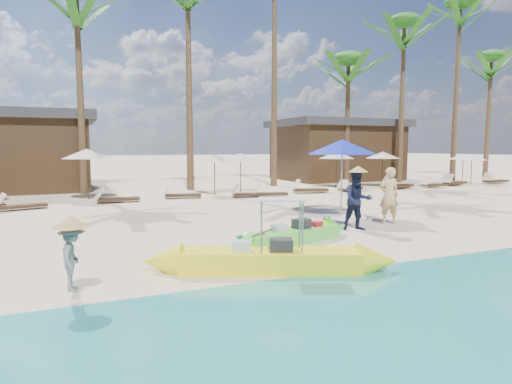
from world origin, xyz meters
name	(u,v)px	position (x,y,z in m)	size (l,w,h in m)	color
ground	(250,247)	(0.00, 0.00, 0.00)	(240.00, 240.00, 0.00)	beige
wet_sand_strip	(395,329)	(0.00, -5.00, 0.00)	(240.00, 4.50, 0.01)	tan
green_canoe	(291,236)	(1.07, -0.03, 0.20)	(4.47, 1.56, 0.58)	#54DF44
yellow_canoe	(270,260)	(-0.42, -2.01, 0.23)	(5.15, 2.44, 1.41)	#FFF620
tourist	(389,196)	(5.14, 1.24, 0.88)	(0.64, 0.42, 1.76)	#DBB376
vendor_green	(357,200)	(3.61, 0.76, 0.86)	(0.84, 0.65, 1.73)	#121931
vendor_yellow	(72,257)	(-3.86, -2.25, 0.70)	(0.67, 0.39, 1.04)	gray
blue_umbrella	(342,147)	(4.59, 3.00, 2.38)	(2.44, 2.44, 2.63)	#99999E
lounger_4_right	(19,205)	(-5.77, 9.03, 0.20)	(1.83, 1.02, 0.60)	#362516
resort_parasol_5	(87,154)	(-3.23, 11.60, 2.07)	(2.23, 2.23, 2.30)	#362516
lounger_5_left	(115,198)	(-2.22, 9.85, 0.20)	(1.82, 0.64, 0.61)	#362516
resort_parasol_6	(214,158)	(2.66, 11.19, 1.83)	(1.97, 1.97, 2.03)	#362516
lounger_6_left	(180,194)	(0.72, 10.34, 0.20)	(1.81, 0.93, 0.59)	#362516
lounger_6_right	(248,193)	(3.75, 9.49, 0.19)	(1.74, 0.78, 0.57)	#362516
resort_parasol_7	(240,157)	(4.24, 11.72, 1.85)	(1.99, 1.99, 2.05)	#362516
lounger_7_left	(269,193)	(4.76, 9.31, 0.19)	(1.73, 0.91, 0.56)	#362516
lounger_7_right	(308,189)	(7.35, 10.02, 0.21)	(1.95, 1.05, 0.63)	#362516
resort_parasol_8	(337,155)	(10.19, 11.73, 1.92)	(2.07, 2.07, 2.13)	#362516
lounger_8_left	(349,188)	(9.85, 9.93, 0.19)	(1.74, 1.04, 0.57)	#362516
resort_parasol_9	(383,155)	(13.21, 11.36, 1.90)	(2.05, 2.05, 2.11)	#362516
lounger_9_left	(396,186)	(12.91, 9.80, 0.19)	(1.76, 0.84, 0.57)	#362516
lounger_9_right	(396,184)	(13.46, 10.43, 0.21)	(1.91, 0.91, 0.62)	#362516
resort_parasol_10	(472,157)	(19.65, 10.55, 1.73)	(1.86, 1.86, 1.91)	#362516
lounger_10_left	(432,184)	(15.65, 9.85, 0.19)	(1.71, 0.66, 0.57)	#362516
lounger_10_right	(454,182)	(17.84, 10.26, 0.22)	(2.01, 0.94, 0.66)	#362516
resort_parasol_11	(463,157)	(20.10, 11.62, 1.75)	(1.88, 1.88, 1.94)	#362516
lounger_11_left	(495,180)	(21.51, 10.31, 0.22)	(1.91, 0.61, 0.65)	#362516
palm_3	(77,20)	(-3.36, 14.27, 8.58)	(2.08, 2.08, 10.52)	brown
palm_4	(188,14)	(2.15, 14.01, 9.45)	(2.08, 2.08, 11.70)	brown
palm_5	(275,3)	(7.45, 14.38, 10.82)	(2.08, 2.08, 13.60)	brown
palm_6	(348,75)	(12.84, 14.52, 7.05)	(2.08, 2.08, 8.51)	brown
palm_7	(404,46)	(16.57, 13.68, 8.99)	(2.08, 2.08, 11.08)	brown
palm_8	(459,34)	(21.07, 13.33, 10.18)	(2.08, 2.08, 12.70)	brown
palm_9	(491,73)	(26.21, 14.81, 8.06)	(2.08, 2.08, 9.82)	brown
pavilion_east	(336,150)	(14.00, 17.50, 2.20)	(8.80, 6.60, 4.30)	#362516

